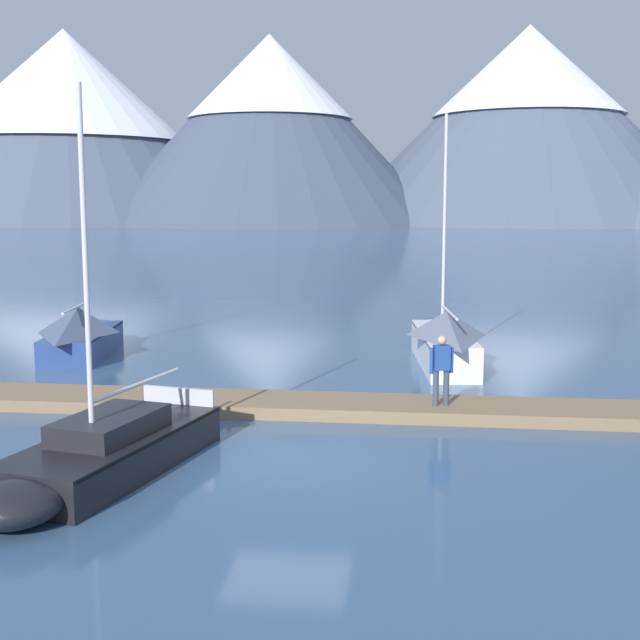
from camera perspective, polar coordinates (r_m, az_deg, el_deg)
The scene contains 9 objects.
ground_plane at distance 17.28m, azimuth -2.21°, elevation -9.38°, with size 700.00×700.00×0.00m, color #38567A.
mountain_west_summit at distance 209.48m, azimuth -16.60°, elevation 12.73°, with size 90.52×90.52×43.65m.
mountain_central_massif at distance 189.42m, azimuth -3.36°, elevation 12.88°, with size 76.52×76.52×40.29m.
mountain_shoulder_ridge at distance 201.74m, azimuth 13.71°, elevation 12.88°, with size 88.79×88.79×43.59m.
dock at distance 21.06m, azimuth -0.60°, elevation -5.77°, with size 23.02×2.35×0.30m.
sailboat_nearest_berth at distance 29.54m, azimuth -15.56°, elevation -0.75°, with size 2.39×6.01×8.82m.
sailboat_second_berth at distance 16.55m, azimuth -14.51°, elevation -8.69°, with size 3.14×6.61×7.19m.
sailboat_mid_dock_port at distance 27.14m, azimuth 8.25°, elevation -1.18°, with size 2.17×6.69×7.80m.
person_on_dock at distance 20.46m, azimuth 8.13°, elevation -3.06°, with size 0.57×0.32×1.69m.
Camera 1 is at (2.46, -16.30, 5.18)m, focal length 47.82 mm.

